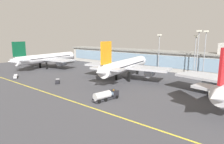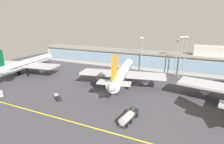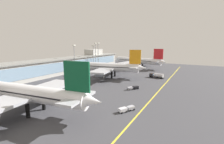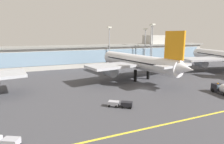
% 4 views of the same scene
% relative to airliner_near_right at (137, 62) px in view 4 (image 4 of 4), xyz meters
% --- Properties ---
extents(ground_plane, '(197.27, 197.27, 0.00)m').
position_rel_airliner_near_right_xyz_m(ground_plane, '(-4.70, -12.80, -6.46)').
color(ground_plane, '#424247').
extents(taxiway_centreline_stripe, '(157.81, 0.50, 0.01)m').
position_rel_airliner_near_right_xyz_m(taxiway_centreline_stripe, '(-4.70, -34.80, -6.46)').
color(taxiway_centreline_stripe, yellow).
rests_on(taxiway_centreline_stripe, ground).
extents(terminal_building, '(143.90, 14.00, 16.21)m').
position_rel_airliner_near_right_xyz_m(terminal_building, '(-2.67, 37.50, -0.52)').
color(terminal_building, beige).
rests_on(terminal_building, ground).
extents(airliner_near_right, '(40.44, 46.90, 17.69)m').
position_rel_airliner_near_right_xyz_m(airliner_near_right, '(0.00, 0.00, 0.00)').
color(airliner_near_right, black).
rests_on(airliner_near_right, ground).
extents(baggage_tug_near, '(5.42, 4.56, 1.40)m').
position_rel_airliner_near_right_xyz_m(baggage_tug_near, '(-18.17, -23.70, -5.67)').
color(baggage_tug_near, black).
rests_on(baggage_tug_near, ground).
extents(service_truck_far, '(5.63, 4.10, 1.40)m').
position_rel_airliner_near_right_xyz_m(service_truck_far, '(-41.66, -30.79, -5.67)').
color(service_truck_far, black).
rests_on(service_truck_far, ground).
extents(apron_light_mast_west, '(1.80, 1.80, 22.12)m').
position_rel_airliner_near_right_xyz_m(apron_light_mast_west, '(25.38, 28.66, 8.16)').
color(apron_light_mast_west, gray).
rests_on(apron_light_mast_west, ground).
extents(apron_light_mast_centre, '(1.80, 1.80, 19.94)m').
position_rel_airliner_near_right_xyz_m(apron_light_mast_centre, '(21.21, 28.04, 6.93)').
color(apron_light_mast_centre, gray).
rests_on(apron_light_mast_centre, ground).
extents(apron_light_mast_east, '(1.80, 1.80, 20.56)m').
position_rel_airliner_near_right_xyz_m(apron_light_mast_east, '(0.97, 30.21, 7.28)').
color(apron_light_mast_east, gray).
rests_on(apron_light_mast_east, ground).
extents(apron_light_mast_far_east, '(1.80, 1.80, 22.23)m').
position_rel_airliner_near_right_xyz_m(apron_light_mast_far_east, '(23.44, 24.56, 8.22)').
color(apron_light_mast_far_east, gray).
rests_on(apron_light_mast_far_east, ground).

